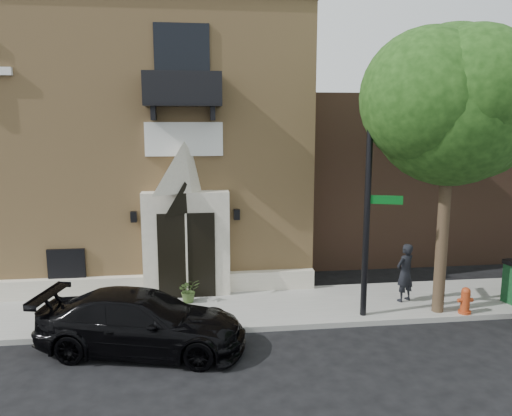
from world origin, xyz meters
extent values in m
plane|color=black|center=(0.00, 0.00, 0.00)|extent=(120.00, 120.00, 0.00)
cube|color=gray|center=(1.00, 1.50, 0.07)|extent=(42.00, 3.00, 0.15)
cube|color=tan|center=(-3.00, 8.00, 4.50)|extent=(12.00, 10.00, 9.00)
cube|color=black|center=(-3.00, 8.00, 9.15)|extent=(12.20, 10.20, 0.30)
cube|color=silver|center=(-3.00, 2.88, 0.45)|extent=(12.00, 0.30, 0.60)
cube|color=silver|center=(-1.00, 2.75, 1.75)|extent=(2.60, 0.55, 3.20)
pyramid|color=silver|center=(-1.00, 2.75, 4.10)|extent=(2.60, 0.55, 1.50)
cube|color=black|center=(-1.00, 2.46, 1.45)|extent=(1.70, 0.06, 2.60)
cube|color=silver|center=(-1.00, 2.42, 1.45)|extent=(0.06, 0.04, 2.60)
cube|color=white|center=(-1.00, 2.94, 4.90)|extent=(2.30, 0.10, 1.00)
cube|color=black|center=(-1.00, 2.55, 5.90)|extent=(2.20, 0.90, 0.10)
cube|color=black|center=(-1.00, 2.12, 6.35)|extent=(2.20, 0.06, 0.90)
cube|color=black|center=(-2.05, 2.55, 6.35)|extent=(0.06, 0.90, 0.90)
cube|color=black|center=(0.05, 2.55, 6.35)|extent=(0.06, 0.90, 0.90)
cube|color=black|center=(-1.00, 2.97, 7.10)|extent=(1.60, 0.08, 2.20)
cube|color=black|center=(-4.60, 2.95, 1.15)|extent=(1.10, 0.10, 1.00)
cube|color=orange|center=(-4.60, 2.98, 1.15)|extent=(0.85, 0.06, 0.75)
cube|color=black|center=(-2.55, 2.88, 2.60)|extent=(0.18, 0.18, 0.32)
cube|color=black|center=(0.55, 2.88, 2.60)|extent=(0.18, 0.18, 0.32)
cube|color=brown|center=(12.00, 9.00, 3.20)|extent=(18.00, 8.00, 6.40)
cylinder|color=#38281C|center=(6.00, 0.45, 2.25)|extent=(0.32, 0.32, 4.20)
sphere|color=#15330E|center=(6.00, 0.45, 5.82)|extent=(4.20, 4.20, 4.20)
sphere|color=#15330E|center=(6.80, 0.75, 5.52)|extent=(3.36, 3.36, 3.36)
sphere|color=#15330E|center=(5.30, 0.25, 6.02)|extent=(3.57, 3.57, 3.57)
sphere|color=#15330E|center=(6.20, -0.25, 6.22)|extent=(3.15, 3.15, 3.15)
imported|color=black|center=(-2.04, -0.66, 0.72)|extent=(5.27, 3.07, 1.43)
cylinder|color=black|center=(3.82, 0.45, 3.28)|extent=(0.17, 0.17, 6.26)
cube|color=#065216|center=(4.27, 0.30, 3.39)|extent=(0.86, 0.31, 0.23)
cube|color=#065216|center=(3.97, 0.90, 3.65)|extent=(0.31, 0.86, 0.23)
cylinder|color=#A03716|center=(6.67, 0.20, 0.19)|extent=(0.34, 0.34, 0.08)
cylinder|color=#A03716|center=(6.67, 0.20, 0.49)|extent=(0.25, 0.25, 0.52)
sphere|color=#A03716|center=(6.67, 0.20, 0.78)|extent=(0.25, 0.25, 0.25)
cylinder|color=#A03716|center=(6.67, 0.20, 0.53)|extent=(0.43, 0.11, 0.11)
imported|color=#405929|center=(-0.95, 2.07, 0.50)|extent=(0.76, 0.70, 0.70)
imported|color=black|center=(5.39, 1.35, 1.02)|extent=(0.76, 0.66, 1.74)
camera|label=1|loc=(-0.76, -12.13, 5.46)|focal=35.00mm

